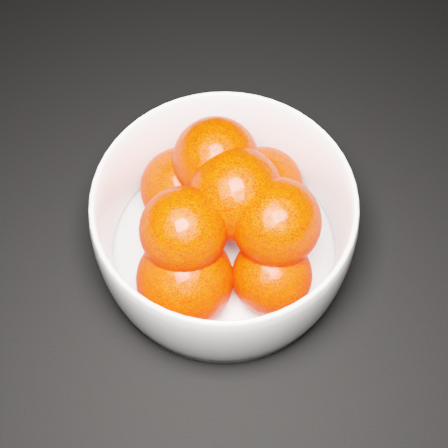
# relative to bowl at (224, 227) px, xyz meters

# --- Properties ---
(bowl) EXTENTS (0.22, 0.22, 0.11)m
(bowl) POSITION_rel_bowl_xyz_m (0.00, 0.00, 0.00)
(bowl) COLOR white
(bowl) RESTS_ON ground
(orange_pile) EXTENTS (0.16, 0.18, 0.12)m
(orange_pile) POSITION_rel_bowl_xyz_m (-0.00, 0.00, 0.02)
(orange_pile) COLOR #FF1700
(orange_pile) RESTS_ON bowl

